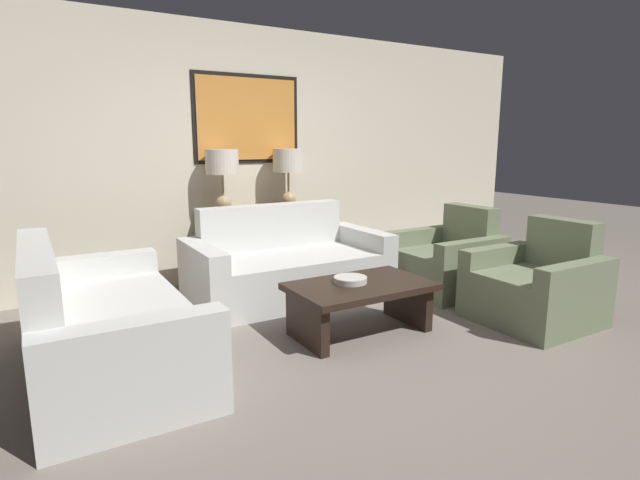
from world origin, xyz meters
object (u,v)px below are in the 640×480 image
Objects in this scene: armchair_near_back_wall at (447,262)px; decorative_bowl at (351,280)px; coffee_table at (360,297)px; table_lamp_right at (288,167)px; couch_by_side at (104,328)px; table_lamp_left at (222,168)px; console_table at (258,246)px; couch_by_back_wall at (287,267)px; armchair_near_camera at (536,288)px.

decorative_bowl is at bearing -162.68° from armchair_near_back_wall.
coffee_table is 4.20× the size of decorative_bowl.
coffee_table is (-0.31, -1.82, -0.91)m from table_lamp_right.
couch_by_side is at bearing 171.65° from decorative_bowl.
table_lamp_left is 0.60× the size of coffee_table.
decorative_bowl is at bearing 134.33° from coffee_table.
table_lamp_left is 0.75× the size of armchair_near_back_wall.
console_table is 0.66× the size of couch_by_side.
table_lamp_left is (-0.37, 0.00, 0.83)m from console_table.
armchair_near_camera is at bearing -48.31° from couch_by_back_wall.
armchair_near_camera reaches higher than console_table.
decorative_bowl is at bearing -89.85° from couch_by_back_wall.
armchair_near_back_wall reaches higher than coffee_table.
table_lamp_right is 0.35× the size of couch_by_side.
console_table is 2.30m from couch_by_side.
decorative_bowl is at bearing 158.88° from armchair_near_camera.
table_lamp_right is 2.06m from coffee_table.
table_lamp_left reaches higher than console_table.
couch_by_back_wall is 1.73× the size of coffee_table.
table_lamp_right is at bearing 0.00° from table_lamp_left.
coffee_table is (0.06, -1.14, 0.01)m from couch_by_back_wall.
armchair_near_camera is at bearing -51.69° from table_lamp_left.
coffee_table is 1.50m from armchair_near_camera.
console_table is 0.91m from table_lamp_left.
table_lamp_left reaches higher than armchair_near_camera.
console_table is 0.91m from table_lamp_right.
table_lamp_right is 2.53× the size of decorative_bowl.
table_lamp_left is at bearing 47.71° from couch_by_side.
coffee_table is 1.24× the size of armchair_near_camera.
armchair_near_back_wall is at bearing 3.60° from couch_by_side.
table_lamp_left is at bearing 103.20° from coffee_table.
decorative_bowl is (-0.37, -1.76, -0.78)m from table_lamp_right.
console_table is at bearing 138.39° from armchair_near_back_wall.
armchair_near_camera is (1.10, -2.33, -0.92)m from table_lamp_right.
coffee_table is at bearing -45.67° from decorative_bowl.
table_lamp_left is 1.20m from couch_by_back_wall.
table_lamp_left is at bearing 128.31° from armchair_near_camera.
table_lamp_left is 0.35× the size of couch_by_side.
coffee_table is at bearing -87.18° from couch_by_back_wall.
couch_by_back_wall is (0.00, -0.68, -0.09)m from console_table.
table_lamp_left and table_lamp_right have the same top height.
coffee_table is at bearing -99.81° from table_lamp_right.
armchair_near_camera is (1.47, -2.33, -0.09)m from console_table.
console_table is 4.79× the size of decorative_bowl.
couch_by_side is at bearing -132.29° from table_lamp_left.
couch_by_back_wall is 2.21m from armchair_near_camera.
table_lamp_left is at bearing 180.00° from console_table.
decorative_bowl is 0.30× the size of armchair_near_back_wall.
table_lamp_left reaches higher than decorative_bowl.
decorative_bowl is at bearing -78.05° from table_lamp_left.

